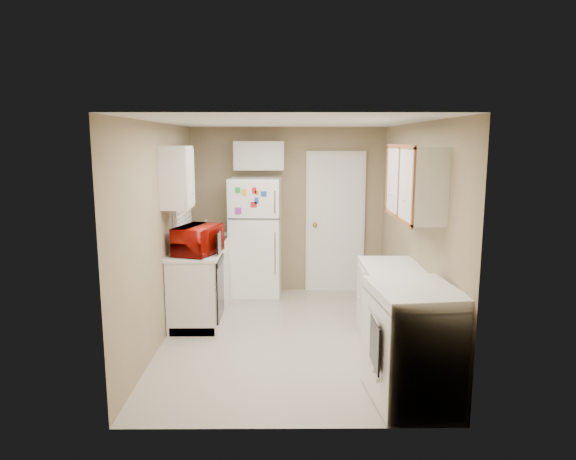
{
  "coord_description": "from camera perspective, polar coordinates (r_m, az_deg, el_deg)",
  "views": [
    {
      "loc": [
        -0.04,
        -5.56,
        2.2
      ],
      "look_at": [
        0.0,
        0.5,
        1.15
      ],
      "focal_mm": 32.0,
      "sensor_mm": 36.0,
      "label": 1
    }
  ],
  "objects": [
    {
      "name": "wall_front",
      "position": [
        3.79,
        0.22,
        -5.47
      ],
      "size": [
        2.8,
        2.8,
        0.0
      ],
      "primitive_type": "plane",
      "color": "#998563",
      "rests_on": "floor"
    },
    {
      "name": "sink",
      "position": [
        6.82,
        -9.31,
        -1.62
      ],
      "size": [
        0.54,
        0.74,
        0.16
      ],
      "primitive_type": "cube",
      "color": "gray",
      "rests_on": "left_counter"
    },
    {
      "name": "ceiling",
      "position": [
        5.56,
        0.03,
        11.9
      ],
      "size": [
        3.8,
        3.8,
        0.0
      ],
      "primitive_type": "plane",
      "color": "white",
      "rests_on": "floor"
    },
    {
      "name": "wall_right",
      "position": [
        5.83,
        13.94,
        -0.34
      ],
      "size": [
        3.8,
        3.8,
        0.0
      ],
      "primitive_type": "plane",
      "color": "#998563",
      "rests_on": "floor"
    },
    {
      "name": "wall_back",
      "position": [
        7.52,
        -0.07,
        2.2
      ],
      "size": [
        2.8,
        2.8,
        0.0
      ],
      "primitive_type": "plane",
      "color": "#998563",
      "rests_on": "floor"
    },
    {
      "name": "soap_bottle",
      "position": [
        7.34,
        -9.07,
        0.3
      ],
      "size": [
        0.12,
        0.12,
        0.21
      ],
      "primitive_type": "imported",
      "rotation": [
        0.0,
        0.0,
        -0.24
      ],
      "color": "white",
      "rests_on": "left_counter"
    },
    {
      "name": "cabinet_over_fridge",
      "position": [
        7.32,
        -3.23,
        8.26
      ],
      "size": [
        0.7,
        0.3,
        0.4
      ],
      "primitive_type": "cube",
      "color": "silver",
      "rests_on": "wall_back"
    },
    {
      "name": "refrigerator",
      "position": [
        7.3,
        -3.6,
        -0.84
      ],
      "size": [
        0.73,
        0.71,
        1.7
      ],
      "primitive_type": "cube",
      "rotation": [
        0.0,
        0.0,
        -0.04
      ],
      "color": "white",
      "rests_on": "floor"
    },
    {
      "name": "stove",
      "position": [
        4.58,
        13.7,
        -12.17
      ],
      "size": [
        0.76,
        0.9,
        1.01
      ],
      "primitive_type": "cube",
      "rotation": [
        0.0,
        0.0,
        0.11
      ],
      "color": "white",
      "rests_on": "floor"
    },
    {
      "name": "microwave",
      "position": [
        6.07,
        -9.96,
        -1.23
      ],
      "size": [
        0.67,
        0.49,
        0.4
      ],
      "primitive_type": "imported",
      "rotation": [
        0.0,
        0.0,
        1.27
      ],
      "color": "#910C04",
      "rests_on": "left_counter"
    },
    {
      "name": "left_counter",
      "position": [
        6.77,
        -9.41,
        -5.27
      ],
      "size": [
        0.6,
        1.8,
        0.9
      ],
      "primitive_type": "cube",
      "color": "silver",
      "rests_on": "floor"
    },
    {
      "name": "floor",
      "position": [
        5.98,
        0.03,
        -11.77
      ],
      "size": [
        3.8,
        3.8,
        0.0
      ],
      "primitive_type": "plane",
      "color": "beige",
      "rests_on": "ground"
    },
    {
      "name": "interior_door",
      "position": [
        7.55,
        5.26,
        0.8
      ],
      "size": [
        0.86,
        0.06,
        2.08
      ],
      "primitive_type": "cube",
      "color": "white",
      "rests_on": "floor"
    },
    {
      "name": "wall_left",
      "position": [
        5.81,
        -13.92,
        -0.37
      ],
      "size": [
        3.8,
        3.8,
        0.0
      ],
      "primitive_type": "plane",
      "color": "#998563",
      "rests_on": "floor"
    },
    {
      "name": "right_counter",
      "position": [
        5.19,
        12.51,
        -10.1
      ],
      "size": [
        0.6,
        2.0,
        0.9
      ],
      "primitive_type": "cube",
      "color": "silver",
      "rests_on": "floor"
    },
    {
      "name": "window_blinds",
      "position": [
        6.76,
        -11.67,
        4.55
      ],
      "size": [
        0.1,
        0.98,
        1.08
      ],
      "primitive_type": "cube",
      "color": "silver",
      "rests_on": "wall_left"
    },
    {
      "name": "upper_cabinet_right",
      "position": [
        5.23,
        13.95,
        5.16
      ],
      "size": [
        0.3,
        1.2,
        0.7
      ],
      "primitive_type": "cube",
      "color": "silver",
      "rests_on": "wall_right"
    },
    {
      "name": "dishwasher",
      "position": [
        6.15,
        -7.6,
        -6.4
      ],
      "size": [
        0.03,
        0.58,
        0.72
      ],
      "primitive_type": "cube",
      "color": "black",
      "rests_on": "floor"
    },
    {
      "name": "upper_cabinet_left",
      "position": [
        5.92,
        -12.24,
        5.74
      ],
      "size": [
        0.3,
        0.45,
        0.7
      ],
      "primitive_type": "cube",
      "color": "silver",
      "rests_on": "wall_left"
    }
  ]
}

